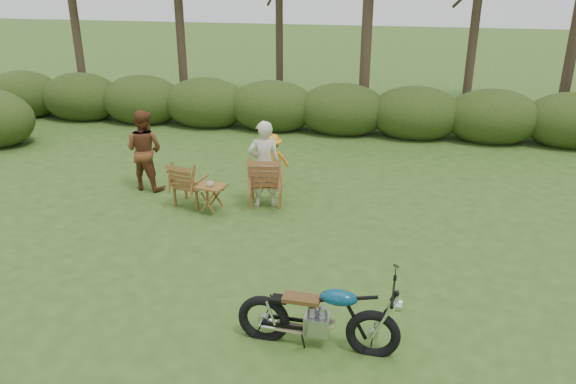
% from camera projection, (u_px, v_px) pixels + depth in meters
% --- Properties ---
extents(ground, '(80.00, 80.00, 0.00)m').
position_uv_depth(ground, '(266.00, 308.00, 7.72)').
color(ground, '#2E4818').
rests_on(ground, ground).
extents(motorcycle, '(1.92, 0.78, 1.09)m').
position_uv_depth(motorcycle, '(317.00, 345.00, 6.96)').
color(motorcycle, '#0B6990').
rests_on(motorcycle, ground).
extents(lawn_chair_right, '(0.83, 0.83, 1.04)m').
position_uv_depth(lawn_chair_right, '(266.00, 204.00, 11.09)').
color(lawn_chair_right, brown).
rests_on(lawn_chair_right, ground).
extents(lawn_chair_left, '(0.72, 0.72, 0.90)m').
position_uv_depth(lawn_chair_left, '(192.00, 204.00, 11.08)').
color(lawn_chair_left, brown).
rests_on(lawn_chair_left, ground).
extents(side_table, '(0.61, 0.54, 0.55)m').
position_uv_depth(side_table, '(212.00, 199.00, 10.60)').
color(side_table, brown).
rests_on(side_table, ground).
extents(cup, '(0.14, 0.14, 0.10)m').
position_uv_depth(cup, '(210.00, 184.00, 10.44)').
color(cup, beige).
rests_on(cup, side_table).
extents(adult_a, '(0.73, 0.62, 1.71)m').
position_uv_depth(adult_a, '(265.00, 206.00, 11.01)').
color(adult_a, beige).
rests_on(adult_a, ground).
extents(adult_b, '(0.91, 0.76, 1.69)m').
position_uv_depth(adult_b, '(148.00, 188.00, 11.88)').
color(adult_b, brown).
rests_on(adult_b, ground).
extents(child, '(0.85, 0.74, 1.14)m').
position_uv_depth(child, '(273.00, 186.00, 12.01)').
color(child, orange).
rests_on(child, ground).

